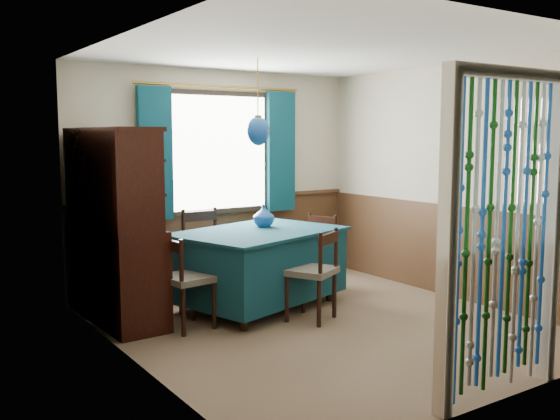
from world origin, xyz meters
TOP-DOWN VIEW (x-y plane):
  - floor at (0.00, 0.00)m, footprint 4.00×4.00m
  - ceiling at (0.00, 0.00)m, footprint 4.00×4.00m
  - wall_back at (0.00, 2.00)m, footprint 3.60×0.00m
  - wall_front at (0.00, -2.00)m, footprint 3.60×0.00m
  - wall_left at (-1.80, 0.00)m, footprint 0.00×4.00m
  - wall_right at (1.80, 0.00)m, footprint 0.00×4.00m
  - wainscot_back at (0.00, 1.99)m, footprint 3.60×0.00m
  - wainscot_front at (0.00, -1.99)m, footprint 3.60×0.00m
  - wainscot_left at (-1.79, 0.00)m, footprint 0.00×4.00m
  - wainscot_right at (1.79, 0.00)m, footprint 0.00×4.00m
  - window at (0.00, 1.95)m, footprint 1.32×0.12m
  - doorway at (0.00, -1.94)m, footprint 1.16×0.12m
  - dining_table at (-0.18, 0.82)m, footprint 1.91×1.56m
  - chair_near at (0.02, 0.14)m, footprint 0.58×0.57m
  - chair_far at (-0.40, 1.55)m, footprint 0.47×0.45m
  - chair_left at (-1.11, 0.57)m, footprint 0.46×0.47m
  - chair_right at (0.73, 1.06)m, footprint 0.53×0.54m
  - sideboard at (-1.54, 1.20)m, footprint 0.54×1.41m
  - pendant_lamp at (-0.18, 0.82)m, footprint 0.23×0.23m
  - vase_table at (0.00, 1.00)m, footprint 0.22×0.22m
  - bowl_shelf at (-1.48, 0.89)m, footprint 0.21×0.21m
  - vase_sideboard at (-1.48, 1.49)m, footprint 0.17×0.17m

SIDE VIEW (x-z plane):
  - floor at x=0.00m, z-range 0.00..0.00m
  - chair_right at x=0.73m, z-range 0.03..0.89m
  - dining_table at x=-0.18m, z-range 0.06..0.86m
  - chair_left at x=-1.11m, z-range 0.03..0.89m
  - chair_near at x=0.02m, z-range 0.03..0.91m
  - wainscot_back at x=0.00m, z-range -1.30..2.30m
  - wainscot_front at x=0.00m, z-range -1.30..2.30m
  - wainscot_left at x=-1.79m, z-range -1.50..2.50m
  - wainscot_right at x=1.79m, z-range -1.50..2.50m
  - chair_far at x=-0.40m, z-range 0.03..0.98m
  - sideboard at x=-1.54m, z-range -0.29..1.54m
  - vase_table at x=0.00m, z-range 0.80..1.01m
  - vase_sideboard at x=-1.48m, z-range 0.91..1.09m
  - doorway at x=0.00m, z-range -0.04..2.14m
  - wall_back at x=0.00m, z-range -0.55..3.05m
  - wall_front at x=0.00m, z-range -0.55..3.05m
  - wall_left at x=-1.80m, z-range -0.75..3.25m
  - wall_right at x=1.80m, z-range -0.75..3.25m
  - bowl_shelf at x=-1.48m, z-range 1.24..1.29m
  - window at x=0.00m, z-range 0.84..2.26m
  - pendant_lamp at x=-0.18m, z-range 1.37..2.22m
  - ceiling at x=0.00m, z-range 2.50..2.50m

